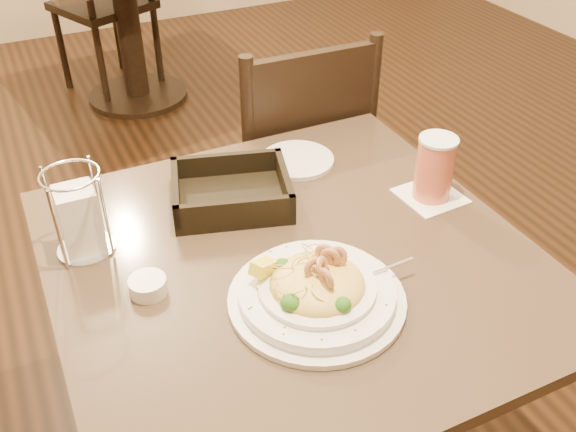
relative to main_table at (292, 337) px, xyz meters
name	(u,v)px	position (x,y,z in m)	size (l,w,h in m)	color
main_table	(292,337)	(0.00, 0.00, 0.00)	(0.90, 0.90, 0.72)	black
background_table	(125,5)	(0.22, 2.35, 0.00)	(1.04, 1.04, 0.72)	black
dining_chair_near	(291,169)	(0.29, 0.61, 0.00)	(0.43, 0.43, 0.93)	black
pasta_bowl	(317,290)	(-0.02, -0.14, 0.26)	(0.35, 0.31, 0.10)	white
drink_glass	(434,169)	(0.36, 0.05, 0.30)	(0.14, 0.14, 0.14)	white
bread_basket	(231,194)	(-0.04, 0.21, 0.25)	(0.29, 0.26, 0.07)	black
napkin_caddy	(80,218)	(-0.36, 0.19, 0.30)	(0.11, 0.11, 0.18)	silver
side_plate	(297,160)	(0.16, 0.31, 0.23)	(0.17, 0.17, 0.01)	white
butter_ramekin	(148,286)	(-0.28, 0.02, 0.24)	(0.07, 0.07, 0.03)	white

